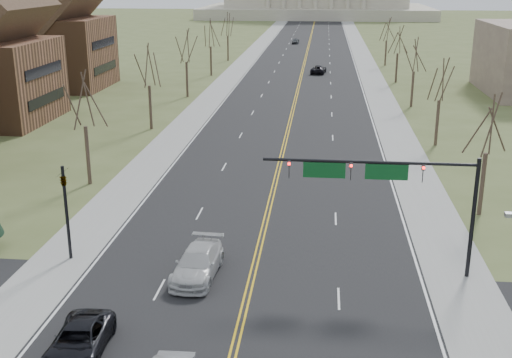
% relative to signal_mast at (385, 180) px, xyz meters
% --- Properties ---
extents(road, '(20.00, 380.00, 0.01)m').
position_rel_signal_mast_xyz_m(road, '(-7.45, 96.50, -5.76)').
color(road, black).
rests_on(road, ground).
extents(cross_road, '(120.00, 14.00, 0.01)m').
position_rel_signal_mast_xyz_m(cross_road, '(-7.45, -7.50, -5.76)').
color(cross_road, black).
rests_on(cross_road, ground).
extents(sidewalk_left, '(4.00, 380.00, 0.03)m').
position_rel_signal_mast_xyz_m(sidewalk_left, '(-19.45, 96.50, -5.75)').
color(sidewalk_left, gray).
rests_on(sidewalk_left, ground).
extents(sidewalk_right, '(4.00, 380.00, 0.03)m').
position_rel_signal_mast_xyz_m(sidewalk_right, '(4.55, 96.50, -5.75)').
color(sidewalk_right, gray).
rests_on(sidewalk_right, ground).
extents(center_line, '(0.42, 380.00, 0.01)m').
position_rel_signal_mast_xyz_m(center_line, '(-7.45, 96.50, -5.75)').
color(center_line, gold).
rests_on(center_line, road).
extents(edge_line_left, '(0.15, 380.00, 0.01)m').
position_rel_signal_mast_xyz_m(edge_line_left, '(-17.25, 96.50, -5.75)').
color(edge_line_left, silver).
rests_on(edge_line_left, road).
extents(edge_line_right, '(0.15, 380.00, 0.01)m').
position_rel_signal_mast_xyz_m(edge_line_right, '(2.35, 96.50, -5.75)').
color(edge_line_right, silver).
rests_on(edge_line_right, road).
extents(signal_mast, '(12.12, 0.44, 7.20)m').
position_rel_signal_mast_xyz_m(signal_mast, '(0.00, 0.00, 0.00)').
color(signal_mast, black).
rests_on(signal_mast, ground).
extents(signal_left, '(0.32, 0.36, 6.00)m').
position_rel_signal_mast_xyz_m(signal_left, '(-18.95, 0.00, -2.05)').
color(signal_left, black).
rests_on(signal_left, ground).
extents(tree_r_0, '(3.74, 3.74, 8.50)m').
position_rel_signal_mast_xyz_m(tree_r_0, '(8.05, 10.50, 0.79)').
color(tree_r_0, '#3D2B24').
rests_on(tree_r_0, ground).
extents(tree_l_0, '(3.96, 3.96, 9.00)m').
position_rel_signal_mast_xyz_m(tree_l_0, '(-22.95, 14.50, 1.18)').
color(tree_l_0, '#3D2B24').
rests_on(tree_l_0, ground).
extents(tree_r_1, '(3.74, 3.74, 8.50)m').
position_rel_signal_mast_xyz_m(tree_r_1, '(8.05, 30.50, 0.79)').
color(tree_r_1, '#3D2B24').
rests_on(tree_r_1, ground).
extents(tree_l_1, '(3.96, 3.96, 9.00)m').
position_rel_signal_mast_xyz_m(tree_l_1, '(-22.95, 34.50, 1.18)').
color(tree_l_1, '#3D2B24').
rests_on(tree_l_1, ground).
extents(tree_r_2, '(3.74, 3.74, 8.50)m').
position_rel_signal_mast_xyz_m(tree_r_2, '(8.05, 50.50, 0.79)').
color(tree_r_2, '#3D2B24').
rests_on(tree_r_2, ground).
extents(tree_l_2, '(3.96, 3.96, 9.00)m').
position_rel_signal_mast_xyz_m(tree_l_2, '(-22.95, 54.50, 1.18)').
color(tree_l_2, '#3D2B24').
rests_on(tree_l_2, ground).
extents(tree_r_3, '(3.74, 3.74, 8.50)m').
position_rel_signal_mast_xyz_m(tree_r_3, '(8.05, 70.50, 0.79)').
color(tree_r_3, '#3D2B24').
rests_on(tree_r_3, ground).
extents(tree_l_3, '(3.96, 3.96, 9.00)m').
position_rel_signal_mast_xyz_m(tree_l_3, '(-22.95, 74.50, 1.18)').
color(tree_l_3, '#3D2B24').
rests_on(tree_l_3, ground).
extents(tree_r_4, '(3.74, 3.74, 8.50)m').
position_rel_signal_mast_xyz_m(tree_r_4, '(8.05, 90.50, 0.79)').
color(tree_r_4, '#3D2B24').
rests_on(tree_r_4, ground).
extents(tree_l_4, '(3.96, 3.96, 9.00)m').
position_rel_signal_mast_xyz_m(tree_l_4, '(-22.95, 94.50, 1.18)').
color(tree_l_4, '#3D2B24').
rests_on(tree_l_4, ground).
extents(bldg_left_far, '(17.10, 14.28, 23.25)m').
position_rel_signal_mast_xyz_m(bldg_left_far, '(-45.44, 60.50, 3.78)').
color(bldg_left_far, brown).
rests_on(bldg_left_far, ground).
extents(car_sb_outer_lead, '(2.70, 5.31, 1.44)m').
position_rel_signal_mast_xyz_m(car_sb_outer_lead, '(-14.53, -10.15, -5.03)').
color(car_sb_outer_lead, black).
rests_on(car_sb_outer_lead, road).
extents(car_sb_inner_second, '(2.64, 5.84, 1.66)m').
position_rel_signal_mast_xyz_m(car_sb_inner_second, '(-10.60, -1.62, -4.92)').
color(car_sb_inner_second, '#BABABA').
rests_on(car_sb_inner_second, road).
extents(car_far_nb, '(2.96, 5.32, 1.41)m').
position_rel_signal_mast_xyz_m(car_far_nb, '(-4.54, 78.92, -5.05)').
color(car_far_nb, black).
rests_on(car_far_nb, road).
extents(car_far_sb, '(1.80, 3.98, 1.33)m').
position_rel_signal_mast_xyz_m(car_far_sb, '(-10.84, 128.40, -5.09)').
color(car_far_sb, '#484B4F').
rests_on(car_far_sb, road).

